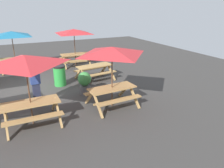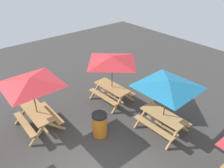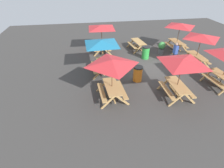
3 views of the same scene
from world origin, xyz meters
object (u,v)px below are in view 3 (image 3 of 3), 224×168
object	(u,v)px
picnic_table_4	(101,29)
picnic_table_1	(201,39)
picnic_table_7	(138,43)
trash_bin_green	(146,52)
trash_bin_orange	(138,74)
picnic_table_2	(112,66)
picnic_table_5	(102,45)
potted_plant_0	(162,47)
picnic_table_0	(180,27)
picnic_table_6	(183,64)
person_standing	(175,53)

from	to	relation	value
picnic_table_4	picnic_table_1	bearing A→B (deg)	64.21
picnic_table_7	trash_bin_green	bearing A→B (deg)	-5.59
picnic_table_1	trash_bin_orange	xyz separation A→B (m)	(1.45, -4.80, -1.49)
picnic_table_2	picnic_table_5	bearing A→B (deg)	-179.73
picnic_table_2	potted_plant_0	xyz separation A→B (m)	(-5.34, 5.02, -1.43)
potted_plant_0	trash_bin_orange	bearing A→B (deg)	-39.45
picnic_table_0	trash_bin_orange	bearing A→B (deg)	-50.83
trash_bin_orange	potted_plant_0	xyz separation A→B (m)	(-3.83, 3.15, 0.07)
picnic_table_1	picnic_table_6	bearing A→B (deg)	-43.06
trash_bin_orange	trash_bin_green	world-z (taller)	same
picnic_table_5	picnic_table_6	world-z (taller)	same
potted_plant_0	picnic_table_4	bearing A→B (deg)	-102.42
picnic_table_4	trash_bin_orange	bearing A→B (deg)	21.18
trash_bin_orange	trash_bin_green	xyz separation A→B (m)	(-3.12, 1.55, 0.00)
picnic_table_0	potted_plant_0	xyz separation A→B (m)	(0.54, -1.59, -1.43)
picnic_table_5	picnic_table_6	xyz separation A→B (m)	(3.30, 3.69, 0.00)
picnic_table_0	picnic_table_5	world-z (taller)	same
picnic_table_0	picnic_table_7	size ratio (longest dim) A/B	1.19
picnic_table_1	potted_plant_0	world-z (taller)	picnic_table_1
picnic_table_0	picnic_table_1	world-z (taller)	same
picnic_table_0	trash_bin_green	xyz separation A→B (m)	(1.25, -3.18, -1.49)
person_standing	picnic_table_5	bearing A→B (deg)	93.32
picnic_table_4	trash_bin_orange	xyz separation A→B (m)	(4.89, 1.68, -1.49)
picnic_table_2	picnic_table_7	xyz separation A→B (m)	(-6.47, 3.36, -1.43)
trash_bin_orange	trash_bin_green	size ratio (longest dim) A/B	1.00
picnic_table_1	person_standing	xyz separation A→B (m)	(-0.37, -1.51, -1.10)
picnic_table_0	picnic_table_7	xyz separation A→B (m)	(-0.59, -3.24, -1.43)
picnic_table_2	trash_bin_orange	xyz separation A→B (m)	(-1.51, 1.87, -1.49)
picnic_table_1	picnic_table_7	size ratio (longest dim) A/B	1.19
picnic_table_5	picnic_table_4	bearing A→B (deg)	172.24
picnic_table_4	person_standing	world-z (taller)	picnic_table_4
picnic_table_4	picnic_table_7	world-z (taller)	picnic_table_4
trash_bin_green	person_standing	bearing A→B (deg)	53.04
picnic_table_7	picnic_table_2	bearing A→B (deg)	-35.01
trash_bin_green	potted_plant_0	world-z (taller)	potted_plant_0
person_standing	picnic_table_4	bearing A→B (deg)	56.87
picnic_table_5	trash_bin_orange	world-z (taller)	picnic_table_5
picnic_table_1	trash_bin_green	world-z (taller)	picnic_table_1
picnic_table_1	person_standing	size ratio (longest dim) A/B	1.40
picnic_table_2	trash_bin_green	distance (m)	5.95
picnic_table_0	picnic_table_2	distance (m)	8.84
picnic_table_2	person_standing	distance (m)	6.24
picnic_table_5	person_standing	world-z (taller)	picnic_table_5
picnic_table_2	trash_bin_green	xyz separation A→B (m)	(-4.63, 3.43, -1.49)
trash_bin_green	potted_plant_0	bearing A→B (deg)	113.95
picnic_table_2	person_standing	size ratio (longest dim) A/B	1.40
picnic_table_4	trash_bin_green	xyz separation A→B (m)	(1.77, 3.23, -1.49)
picnic_table_4	picnic_table_5	world-z (taller)	same
trash_bin_green	picnic_table_6	bearing A→B (deg)	0.88
picnic_table_1	trash_bin_green	size ratio (longest dim) A/B	2.38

